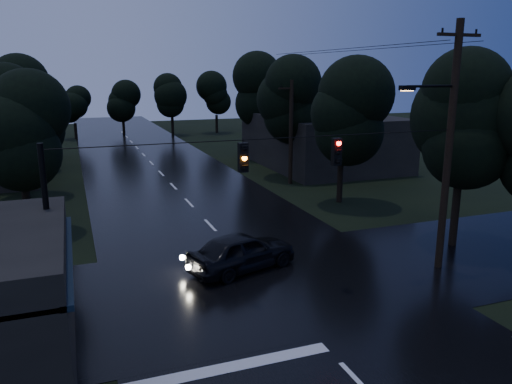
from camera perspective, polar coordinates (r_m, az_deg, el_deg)
main_road at (r=36.35m, az=-9.42°, el=0.62°), size 12.00×120.00×0.02m
cross_street at (r=19.78m, az=0.99°, el=-10.38°), size 60.00×9.00×0.02m
building_far_right at (r=44.35m, az=7.52°, el=5.90°), size 10.00×14.00×4.40m
utility_pole_main at (r=21.33m, az=21.04°, el=5.20°), size 3.50×0.30×10.00m
utility_pole_far at (r=36.30m, az=4.02°, el=6.97°), size 2.00×0.30×7.50m
anchor_pole_left at (r=16.63m, az=-22.52°, el=-5.12°), size 0.18×0.18×6.00m
span_signals at (r=17.59m, az=3.95°, el=4.42°), size 15.00×0.37×1.12m
tree_corner_near at (r=24.46m, az=22.71°, el=7.76°), size 4.48×4.48×9.44m
tree_left_a at (r=27.07m, az=-25.52°, el=6.35°), size 3.92×3.92×8.26m
tree_left_b at (r=35.03m, az=-25.54°, el=8.32°), size 4.20×4.20×8.85m
tree_left_c at (r=45.01m, az=-25.36°, el=9.70°), size 4.48×4.48×9.44m
tree_right_a at (r=31.14m, az=9.88°, el=8.93°), size 4.20×4.20×8.85m
tree_right_b at (r=38.47m, az=4.62°, el=10.49°), size 4.48×4.48×9.44m
tree_right_c at (r=47.91m, az=0.14°, el=11.58°), size 4.76×4.76×10.03m
car at (r=20.79m, az=-1.63°, el=-6.78°), size 5.06×3.22×1.60m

